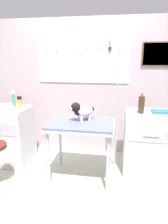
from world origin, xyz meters
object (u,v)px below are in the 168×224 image
object	(u,v)px
grooming_table	(81,128)
cabinet_right	(147,142)
grooming_arm	(116,122)
counter_left	(5,135)
soda_bottle	(141,104)
spray_bottle_short	(20,104)
dog	(82,111)

from	to	relation	value
grooming_table	cabinet_right	bearing A→B (deg)	19.64
grooming_arm	cabinet_right	size ratio (longest dim) A/B	1.74
grooming_table	counter_left	world-z (taller)	counter_left
soda_bottle	grooming_table	bearing A→B (deg)	-161.88
grooming_arm	counter_left	xyz separation A→B (m)	(-1.75, -0.11, -0.29)
spray_bottle_short	grooming_arm	bearing A→B (deg)	4.74
cabinet_right	soda_bottle	size ratio (longest dim) A/B	3.34
counter_left	grooming_table	bearing A→B (deg)	-10.91
grooming_arm	counter_left	distance (m)	1.78
grooming_arm	soda_bottle	size ratio (longest dim) A/B	5.80
grooming_table	grooming_arm	distance (m)	0.58
spray_bottle_short	grooming_table	bearing A→B (deg)	-13.39
grooming_arm	dog	bearing A→B (deg)	-147.04
soda_bottle	dog	bearing A→B (deg)	-165.79
counter_left	spray_bottle_short	xyz separation A→B (m)	(0.31, -0.01, 0.53)
grooming_arm	spray_bottle_short	bearing A→B (deg)	-175.26
dog	soda_bottle	world-z (taller)	soda_bottle
grooming_table	counter_left	bearing A→B (deg)	169.09
grooming_arm	dog	xyz separation A→B (m)	(-0.46, -0.30, 0.22)
counter_left	cabinet_right	size ratio (longest dim) A/B	0.99
dog	cabinet_right	world-z (taller)	dog
counter_left	spray_bottle_short	distance (m)	0.62
counter_left	spray_bottle_short	world-z (taller)	spray_bottle_short
dog	soda_bottle	size ratio (longest dim) A/B	1.24
dog	counter_left	bearing A→B (deg)	171.60
spray_bottle_short	soda_bottle	world-z (taller)	soda_bottle
counter_left	cabinet_right	xyz separation A→B (m)	(2.23, 0.08, 0.00)
grooming_table	cabinet_right	size ratio (longest dim) A/B	0.98
grooming_arm	dog	size ratio (longest dim) A/B	4.69
grooming_table	counter_left	size ratio (longest dim) A/B	0.98
spray_bottle_short	counter_left	bearing A→B (deg)	177.34
grooming_arm	dog	distance (m)	0.59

